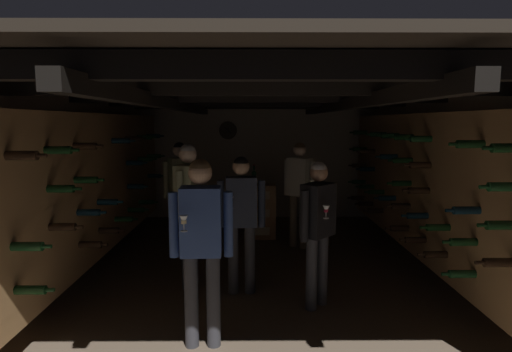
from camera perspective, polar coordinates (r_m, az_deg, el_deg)
ground_plane at (r=5.56m, az=0.40°, el=-13.07°), size 8.40×8.40×0.00m
room_shell at (r=5.51m, az=0.40°, el=1.93°), size 4.72×6.52×2.41m
wine_crate_stack at (r=7.05m, az=0.55°, el=-4.83°), size 0.52×0.35×0.90m
display_bottle at (r=6.88m, az=-0.27°, el=-0.18°), size 0.08×0.08×0.35m
person_host_center at (r=4.70m, az=-2.03°, el=-5.00°), size 0.54×0.34×1.57m
person_guest_near_right at (r=4.39m, az=8.44°, el=-6.18°), size 0.40×0.45×1.54m
person_guest_far_right at (r=6.44m, az=5.92°, el=-1.19°), size 0.46×0.38×1.63m
person_guest_mid_left at (r=4.95m, az=-9.17°, el=-3.35°), size 0.33×0.52×1.70m
person_guest_far_left at (r=6.51m, az=-10.29°, el=-1.16°), size 0.46×0.44×1.64m
person_guest_near_left at (r=3.60m, az=-7.49°, el=-8.03°), size 0.54×0.33×1.64m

